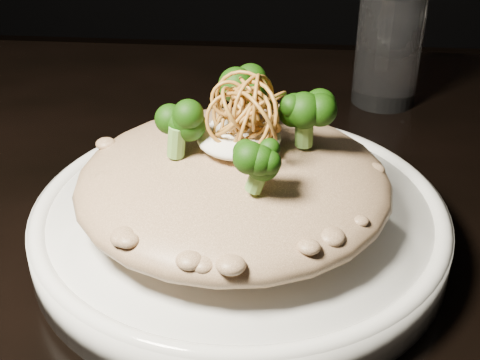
{
  "coord_description": "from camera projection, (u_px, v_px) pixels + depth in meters",
  "views": [
    {
      "loc": [
        -0.02,
        -0.43,
        1.05
      ],
      "look_at": [
        -0.05,
        -0.02,
        0.81
      ],
      "focal_mm": 50.0,
      "sensor_mm": 36.0,
      "label": 1
    }
  ],
  "objects": [
    {
      "name": "table",
      "position": [
        306.0,
        310.0,
        0.56
      ],
      "size": [
        1.1,
        0.8,
        0.75
      ],
      "color": "black",
      "rests_on": "ground"
    },
    {
      "name": "drinking_glass",
      "position": [
        388.0,
        49.0,
        0.69
      ],
      "size": [
        0.08,
        0.08,
        0.12
      ],
      "primitive_type": "cylinder",
      "rotation": [
        0.0,
        0.0,
        0.29
      ],
      "color": "silver",
      "rests_on": "table"
    },
    {
      "name": "cheese",
      "position": [
        239.0,
        138.0,
        0.46
      ],
      "size": [
        0.06,
        0.06,
        0.02
      ],
      "primitive_type": "ellipsoid",
      "color": "white",
      "rests_on": "risotto"
    },
    {
      "name": "risotto",
      "position": [
        233.0,
        182.0,
        0.47
      ],
      "size": [
        0.22,
        0.22,
        0.05
      ],
      "primitive_type": "ellipsoid",
      "color": "brown",
      "rests_on": "plate"
    },
    {
      "name": "plate",
      "position": [
        240.0,
        225.0,
        0.5
      ],
      "size": [
        0.3,
        0.3,
        0.03
      ],
      "primitive_type": "cylinder",
      "color": "white",
      "rests_on": "table"
    },
    {
      "name": "broccoli",
      "position": [
        247.0,
        115.0,
        0.45
      ],
      "size": [
        0.15,
        0.15,
        0.06
      ],
      "primitive_type": null,
      "color": "black",
      "rests_on": "risotto"
    },
    {
      "name": "shallots",
      "position": [
        240.0,
        103.0,
        0.45
      ],
      "size": [
        0.06,
        0.06,
        0.04
      ],
      "primitive_type": null,
      "color": "brown",
      "rests_on": "cheese"
    }
  ]
}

